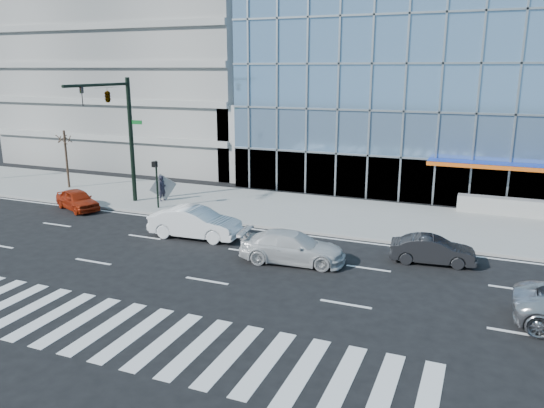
{
  "coord_description": "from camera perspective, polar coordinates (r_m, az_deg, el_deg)",
  "views": [
    {
      "loc": [
        10.45,
        -22.23,
        8.69
      ],
      "look_at": [
        0.1,
        3.0,
        1.7
      ],
      "focal_mm": 35.0,
      "sensor_mm": 36.0,
      "label": 1
    }
  ],
  "objects": [
    {
      "name": "ground",
      "position": [
        26.05,
        -2.71,
        -5.12
      ],
      "size": [
        160.0,
        160.0,
        0.0
      ],
      "primitive_type": "plane",
      "color": "black",
      "rests_on": "ground"
    },
    {
      "name": "sidewalk",
      "position": [
        33.12,
        3.13,
        -0.71
      ],
      "size": [
        120.0,
        8.0,
        0.15
      ],
      "primitive_type": "cube",
      "color": "gray",
      "rests_on": "ground"
    },
    {
      "name": "theatre_building",
      "position": [
        48.37,
        27.1,
        11.44
      ],
      "size": [
        42.0,
        26.0,
        15.0
      ],
      "primitive_type": "cube",
      "color": "#79A0CA",
      "rests_on": "ground"
    },
    {
      "name": "parking_garage",
      "position": [
        57.05,
        -10.33,
        15.48
      ],
      "size": [
        24.0,
        24.0,
        20.0
      ],
      "primitive_type": "cube",
      "color": "gray",
      "rests_on": "ground"
    },
    {
      "name": "ramp_block",
      "position": [
        43.83,
        0.07,
        6.93
      ],
      "size": [
        6.0,
        8.0,
        6.0
      ],
      "primitive_type": "cube",
      "color": "gray",
      "rests_on": "ground"
    },
    {
      "name": "traffic_signal",
      "position": [
        34.42,
        -16.55,
        9.59
      ],
      "size": [
        1.14,
        5.74,
        8.0
      ],
      "color": "black",
      "rests_on": "sidewalk"
    },
    {
      "name": "ped_signal_post",
      "position": [
        33.77,
        -12.35,
        2.87
      ],
      "size": [
        0.3,
        0.33,
        3.0
      ],
      "color": "black",
      "rests_on": "sidewalk"
    },
    {
      "name": "street_tree_near",
      "position": [
        41.44,
        -21.42,
        6.59
      ],
      "size": [
        1.1,
        1.1,
        4.23
      ],
      "color": "#332319",
      "rests_on": "sidewalk"
    },
    {
      "name": "white_suv",
      "position": [
        24.46,
        2.2,
        -4.67
      ],
      "size": [
        5.11,
        2.57,
        1.42
      ],
      "primitive_type": "imported",
      "rotation": [
        0.0,
        0.0,
        1.69
      ],
      "color": "silver",
      "rests_on": "ground"
    },
    {
      "name": "white_sedan",
      "position": [
        28.2,
        -8.25,
        -2.01
      ],
      "size": [
        4.98,
        1.97,
        1.61
      ],
      "primitive_type": "imported",
      "rotation": [
        0.0,
        0.0,
        1.62
      ],
      "color": "white",
      "rests_on": "ground"
    },
    {
      "name": "dark_sedan",
      "position": [
        25.42,
        16.9,
        -4.77
      ],
      "size": [
        3.92,
        1.75,
        1.25
      ],
      "primitive_type": "imported",
      "rotation": [
        0.0,
        0.0,
        1.69
      ],
      "color": "black",
      "rests_on": "ground"
    },
    {
      "name": "red_sedan",
      "position": [
        35.64,
        -20.2,
        0.44
      ],
      "size": [
        4.07,
        2.93,
        1.29
      ],
      "primitive_type": "imported",
      "rotation": [
        0.0,
        0.0,
        1.15
      ],
      "color": "#A0250C",
      "rests_on": "ground"
    },
    {
      "name": "pedestrian",
      "position": [
        35.81,
        -11.72,
        1.67
      ],
      "size": [
        0.48,
        0.66,
        1.68
      ],
      "primitive_type": "imported",
      "rotation": [
        0.0,
        0.0,
        1.44
      ],
      "color": "black",
      "rests_on": "sidewalk"
    },
    {
      "name": "tilted_panel",
      "position": [
        35.9,
        -11.64,
        1.81
      ],
      "size": [
        1.42,
        1.22,
        1.81
      ],
      "primitive_type": "cube",
      "rotation": [
        0.0,
        0.61,
        0.7
      ],
      "color": "gray",
      "rests_on": "sidewalk"
    }
  ]
}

